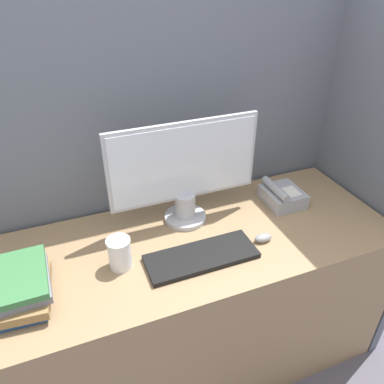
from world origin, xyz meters
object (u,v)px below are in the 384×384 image
object	(u,v)px
mouse	(263,238)
desk_telephone	(282,196)
book_stack	(12,290)
coffee_cup	(120,253)
keyboard	(201,256)
monitor	(185,174)

from	to	relation	value
mouse	desk_telephone	world-z (taller)	desk_telephone
book_stack	coffee_cup	bearing A→B (deg)	6.07
keyboard	coffee_cup	distance (m)	0.30
keyboard	mouse	distance (m)	0.26
mouse	book_stack	size ratio (longest dim) A/B	0.27
book_stack	desk_telephone	distance (m)	1.13
monitor	keyboard	world-z (taller)	monitor
mouse	coffee_cup	xyz separation A→B (m)	(-0.55, 0.07, 0.04)
monitor	mouse	bearing A→B (deg)	-47.21
monitor	keyboard	xyz separation A→B (m)	(-0.03, -0.25, -0.21)
monitor	desk_telephone	distance (m)	0.49
mouse	desk_telephone	size ratio (longest dim) A/B	0.40
coffee_cup	desk_telephone	xyz separation A→B (m)	(0.76, 0.13, -0.02)
coffee_cup	book_stack	bearing A→B (deg)	-173.93
keyboard	mouse	bearing A→B (deg)	0.72
monitor	coffee_cup	distance (m)	0.40
monitor	mouse	xyz separation A→B (m)	(0.23, -0.25, -0.21)
mouse	book_stack	xyz separation A→B (m)	(-0.91, 0.03, 0.04)
monitor	desk_telephone	size ratio (longest dim) A/B	3.41
desk_telephone	mouse	bearing A→B (deg)	-136.70
keyboard	monitor	bearing A→B (deg)	82.93
keyboard	mouse	size ratio (longest dim) A/B	5.71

